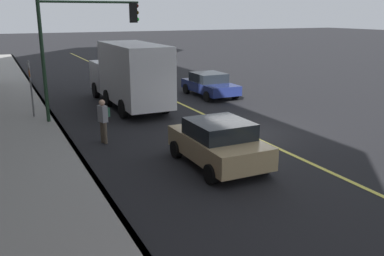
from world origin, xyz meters
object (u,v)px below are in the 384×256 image
Objects in this scene: car_navy at (210,84)px; truck_white at (130,74)px; car_tan at (218,142)px; street_sign_post at (31,85)px; pedestrian_with_backpack at (103,118)px; traffic_light_mast at (82,36)px.

truck_white is at bearing 99.09° from car_navy.
car_tan reaches higher than car_navy.
street_sign_post is at bearing 97.41° from truck_white.
car_tan is at bearing -152.10° from street_sign_post.
street_sign_post reaches higher than pedestrian_with_backpack.
truck_white is at bearing -26.77° from pedestrian_with_backpack.
car_navy is at bearing -70.95° from traffic_light_mast.
pedestrian_with_backpack reaches higher than car_tan.
car_navy is 10.41m from pedestrian_with_backpack.
car_navy is 0.52× the size of truck_white.
car_tan is at bearing 179.25° from truck_white.
car_tan is (-10.58, 5.35, 0.07)m from car_navy.
truck_white reaches higher than car_tan.
car_tan is at bearing -161.76° from traffic_light_mast.
street_sign_post is at bearing 27.90° from car_tan.
truck_white is 3.93m from traffic_light_mast.
car_navy is at bearing -26.85° from car_tan.
car_tan is 9.79m from truck_white.
truck_white is 1.45× the size of traffic_light_mast.
traffic_light_mast reaches higher than car_navy.
truck_white is at bearing -0.75° from car_tan.
car_navy is at bearing -80.91° from truck_white.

